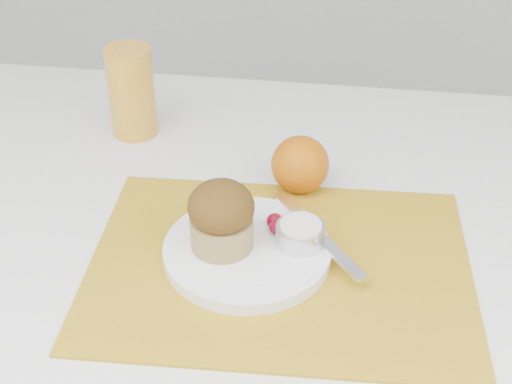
# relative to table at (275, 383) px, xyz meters

# --- Properties ---
(table) EXTENTS (1.20, 0.80, 0.75)m
(table) POSITION_rel_table_xyz_m (0.00, 0.00, 0.00)
(table) COLOR white
(table) RESTS_ON ground
(placemat) EXTENTS (0.50, 0.38, 0.00)m
(placemat) POSITION_rel_table_xyz_m (0.02, -0.12, 0.38)
(placemat) COLOR #BF921A
(placemat) RESTS_ON table
(plate) EXTENTS (0.26, 0.26, 0.02)m
(plate) POSITION_rel_table_xyz_m (-0.03, -0.11, 0.39)
(plate) COLOR white
(plate) RESTS_ON placemat
(ramekin) EXTENTS (0.08, 0.08, 0.03)m
(ramekin) POSITION_rel_table_xyz_m (0.04, -0.10, 0.41)
(ramekin) COLOR silver
(ramekin) RESTS_ON plate
(cream) EXTENTS (0.07, 0.07, 0.01)m
(cream) POSITION_rel_table_xyz_m (0.04, -0.10, 0.42)
(cream) COLOR white
(cream) RESTS_ON ramekin
(raspberry_near) EXTENTS (0.02, 0.02, 0.02)m
(raspberry_near) POSITION_rel_table_xyz_m (0.00, -0.07, 0.41)
(raspberry_near) COLOR #53020F
(raspberry_near) RESTS_ON plate
(raspberry_far) EXTENTS (0.02, 0.02, 0.02)m
(raspberry_far) POSITION_rel_table_xyz_m (0.01, -0.08, 0.41)
(raspberry_far) COLOR #620216
(raspberry_far) RESTS_ON plate
(butter_knife) EXTENTS (0.13, 0.17, 0.01)m
(butter_knife) POSITION_rel_table_xyz_m (0.06, -0.08, 0.40)
(butter_knife) COLOR silver
(butter_knife) RESTS_ON plate
(orange) EXTENTS (0.08, 0.08, 0.08)m
(orange) POSITION_rel_table_xyz_m (0.02, 0.05, 0.42)
(orange) COLOR #C86307
(orange) RESTS_ON table
(juice_glass) EXTENTS (0.08, 0.08, 0.15)m
(juice_glass) POSITION_rel_table_xyz_m (-0.26, 0.18, 0.45)
(juice_glass) COLOR gold
(juice_glass) RESTS_ON table
(muffin) EXTENTS (0.10, 0.10, 0.09)m
(muffin) POSITION_rel_table_xyz_m (-0.06, -0.12, 0.44)
(muffin) COLOR tan
(muffin) RESTS_ON plate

